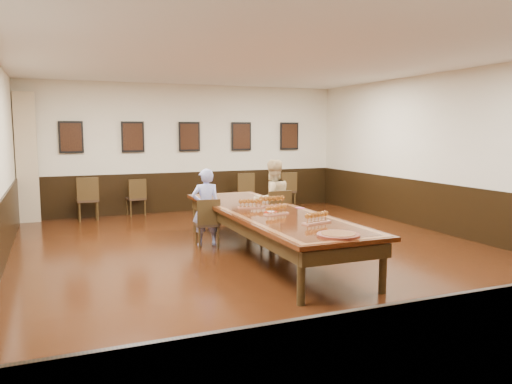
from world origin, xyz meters
name	(u,v)px	position (x,y,z in m)	size (l,w,h in m)	color
floor	(267,256)	(0.00, 0.00, -0.01)	(8.00, 10.00, 0.02)	black
ceiling	(268,57)	(0.00, 0.00, 3.21)	(8.00, 10.00, 0.02)	white
wall_back	(189,148)	(0.00, 5.01, 1.60)	(8.00, 0.02, 3.20)	beige
wall_right	(459,154)	(4.01, 0.00, 1.60)	(0.02, 10.00, 3.20)	beige
chair_man	(207,222)	(-0.74, 0.99, 0.43)	(0.41, 0.44, 0.87)	black
chair_woman	(275,216)	(0.54, 0.89, 0.49)	(0.46, 0.50, 0.97)	black
spare_chair_a	(88,199)	(-2.52, 4.55, 0.50)	(0.47, 0.51, 1.01)	black
spare_chair_b	(136,197)	(-1.39, 4.80, 0.45)	(0.42, 0.46, 0.90)	black
spare_chair_c	(243,192)	(1.30, 4.56, 0.49)	(0.46, 0.50, 0.98)	black
spare_chair_d	(286,190)	(2.49, 4.49, 0.48)	(0.45, 0.49, 0.97)	black
person_man	(206,207)	(-0.73, 1.08, 0.69)	(0.51, 0.33, 1.39)	#515ECC
person_woman	(273,200)	(0.53, 0.99, 0.76)	(0.76, 0.59, 1.52)	beige
pink_phone	(300,208)	(0.60, 0.01, 0.76)	(0.07, 0.15, 0.01)	#CF4593
curtain	(27,158)	(-3.75, 4.82, 1.45)	(0.45, 0.18, 2.90)	tan
wainscoting	(268,226)	(0.00, 0.00, 0.50)	(8.00, 10.00, 1.00)	black
conference_table	(268,219)	(0.00, 0.00, 0.61)	(1.40, 5.00, 0.76)	black
posters	(189,137)	(0.00, 4.94, 1.90)	(6.14, 0.04, 0.74)	black
flight_a	(250,204)	(-0.17, 0.34, 0.82)	(0.44, 0.21, 0.16)	#9B5B41
flight_b	(272,201)	(0.25, 0.39, 0.84)	(0.50, 0.17, 0.18)	#9B5B41
flight_c	(276,210)	(-0.04, -0.43, 0.82)	(0.43, 0.21, 0.15)	#9B5B41
flight_d	(317,218)	(0.18, -1.32, 0.83)	(0.47, 0.25, 0.17)	#9B5B41
red_plate_grp	(271,212)	(-0.05, -0.24, 0.76)	(0.21, 0.21, 0.03)	#AF1C0B
carved_platter	(338,235)	(0.01, -2.18, 0.77)	(0.55, 0.55, 0.04)	#501910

